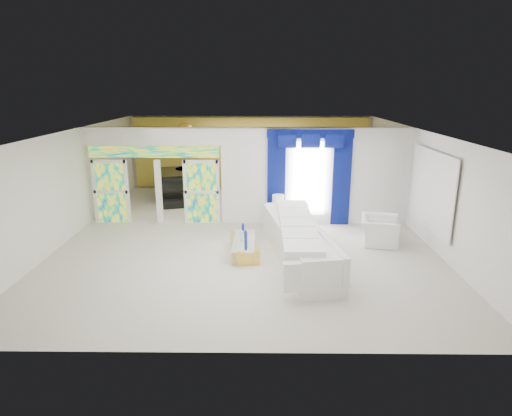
{
  "coord_description": "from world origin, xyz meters",
  "views": [
    {
      "loc": [
        0.42,
        -12.14,
        4.19
      ],
      "look_at": [
        0.3,
        -1.2,
        1.1
      ],
      "focal_mm": 30.37,
      "sensor_mm": 36.0,
      "label": 1
    }
  ],
  "objects_px": {
    "white_sofa": "(298,242)",
    "coffee_table": "(244,247)",
    "console_table": "(288,220)",
    "armchair": "(379,230)",
    "grand_piano": "(180,184)"
  },
  "relations": [
    {
      "from": "grand_piano",
      "to": "white_sofa",
      "type": "bearing_deg",
      "value": -71.21
    },
    {
      "from": "white_sofa",
      "to": "coffee_table",
      "type": "height_order",
      "value": "white_sofa"
    },
    {
      "from": "white_sofa",
      "to": "armchair",
      "type": "bearing_deg",
      "value": 16.25
    },
    {
      "from": "coffee_table",
      "to": "armchair",
      "type": "height_order",
      "value": "armchair"
    },
    {
      "from": "console_table",
      "to": "armchair",
      "type": "xyz_separation_m",
      "value": [
        2.43,
        -1.45,
        0.16
      ]
    },
    {
      "from": "white_sofa",
      "to": "coffee_table",
      "type": "xyz_separation_m",
      "value": [
        -1.35,
        0.3,
        -0.25
      ]
    },
    {
      "from": "coffee_table",
      "to": "console_table",
      "type": "distance_m",
      "value": 2.61
    },
    {
      "from": "console_table",
      "to": "grand_piano",
      "type": "height_order",
      "value": "grand_piano"
    },
    {
      "from": "white_sofa",
      "to": "console_table",
      "type": "relative_size",
      "value": 3.58
    },
    {
      "from": "grand_piano",
      "to": "armchair",
      "type": "bearing_deg",
      "value": -52.88
    },
    {
      "from": "armchair",
      "to": "grand_piano",
      "type": "relative_size",
      "value": 0.55
    },
    {
      "from": "console_table",
      "to": "armchair",
      "type": "distance_m",
      "value": 2.84
    },
    {
      "from": "console_table",
      "to": "armchair",
      "type": "bearing_deg",
      "value": -30.84
    },
    {
      "from": "white_sofa",
      "to": "console_table",
      "type": "xyz_separation_m",
      "value": [
        -0.09,
        2.58,
        -0.22
      ]
    },
    {
      "from": "armchair",
      "to": "grand_piano",
      "type": "height_order",
      "value": "grand_piano"
    }
  ]
}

